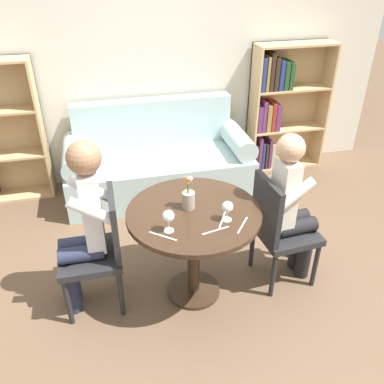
{
  "coord_description": "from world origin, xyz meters",
  "views": [
    {
      "loc": [
        -0.54,
        -2.2,
        2.28
      ],
      "look_at": [
        0.0,
        0.05,
        0.86
      ],
      "focal_mm": 38.0,
      "sensor_mm": 36.0,
      "label": 1
    }
  ],
  "objects": [
    {
      "name": "flower_vase",
      "position": [
        -0.03,
        0.05,
        0.83
      ],
      "size": [
        0.09,
        0.09,
        0.25
      ],
      "color": "#9E9384",
      "rests_on": "round_table"
    },
    {
      "name": "bookshelf_right",
      "position": [
        1.42,
        1.82,
        0.71
      ],
      "size": [
        0.87,
        0.28,
        1.41
      ],
      "color": "tan",
      "rests_on": "ground_plane"
    },
    {
      "name": "wine_glass_left",
      "position": [
        -0.2,
        -0.18,
        0.85
      ],
      "size": [
        0.08,
        0.08,
        0.15
      ],
      "color": "white",
      "rests_on": "round_table"
    },
    {
      "name": "knife_left_setting",
      "position": [
        0.26,
        -0.23,
        0.74
      ],
      "size": [
        0.12,
        0.16,
        0.0
      ],
      "color": "silver",
      "rests_on": "round_table"
    },
    {
      "name": "fork_left_setting",
      "position": [
        0.08,
        -0.24,
        0.74
      ],
      "size": [
        0.19,
        0.05,
        0.0
      ],
      "color": "silver",
      "rests_on": "round_table"
    },
    {
      "name": "chair_right",
      "position": [
        0.65,
        0.01,
        0.49
      ],
      "size": [
        0.45,
        0.45,
        0.9
      ],
      "rotation": [
        0.0,
        0.0,
        1.65
      ],
      "color": "#232326",
      "rests_on": "ground_plane"
    },
    {
      "name": "ground_plane",
      "position": [
        0.0,
        0.0,
        0.0
      ],
      "size": [
        16.0,
        16.0,
        0.0
      ],
      "primitive_type": "plane",
      "color": "brown"
    },
    {
      "name": "couch",
      "position": [
        0.0,
        1.56,
        0.31
      ],
      "size": [
        1.88,
        0.8,
        0.92
      ],
      "color": "#A8C1C1",
      "rests_on": "ground_plane"
    },
    {
      "name": "person_right",
      "position": [
        0.74,
        0.02,
        0.65
      ],
      "size": [
        0.43,
        0.36,
        1.23
      ],
      "rotation": [
        0.0,
        0.0,
        1.65
      ],
      "color": "black",
      "rests_on": "ground_plane"
    },
    {
      "name": "knife_right_setting",
      "position": [
        -0.25,
        -0.23,
        0.74
      ],
      "size": [
        0.15,
        0.13,
        0.0
      ],
      "color": "silver",
      "rests_on": "round_table"
    },
    {
      "name": "round_table",
      "position": [
        0.0,
        0.0,
        0.59
      ],
      "size": [
        0.92,
        0.92,
        0.74
      ],
      "color": "#382619",
      "rests_on": "ground_plane"
    },
    {
      "name": "wine_glass_right",
      "position": [
        0.19,
        -0.15,
        0.84
      ],
      "size": [
        0.07,
        0.07,
        0.14
      ],
      "color": "white",
      "rests_on": "round_table"
    },
    {
      "name": "back_wall",
      "position": [
        0.0,
        1.98,
        1.35
      ],
      "size": [
        5.2,
        0.05,
        2.7
      ],
      "color": "beige",
      "rests_on": "ground_plane"
    },
    {
      "name": "fork_right_setting",
      "position": [
        0.16,
        -0.15,
        0.74
      ],
      "size": [
        0.1,
        0.17,
        0.0
      ],
      "color": "silver",
      "rests_on": "round_table"
    },
    {
      "name": "chair_left",
      "position": [
        -0.65,
        0.08,
        0.49
      ],
      "size": [
        0.42,
        0.42,
        0.9
      ],
      "rotation": [
        0.0,
        0.0,
        -1.58
      ],
      "color": "#232326",
      "rests_on": "ground_plane"
    },
    {
      "name": "person_left",
      "position": [
        -0.73,
        0.08,
        0.7
      ],
      "size": [
        0.42,
        0.34,
        1.29
      ],
      "rotation": [
        0.0,
        0.0,
        -1.58
      ],
      "color": "#282D47",
      "rests_on": "ground_plane"
    }
  ]
}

